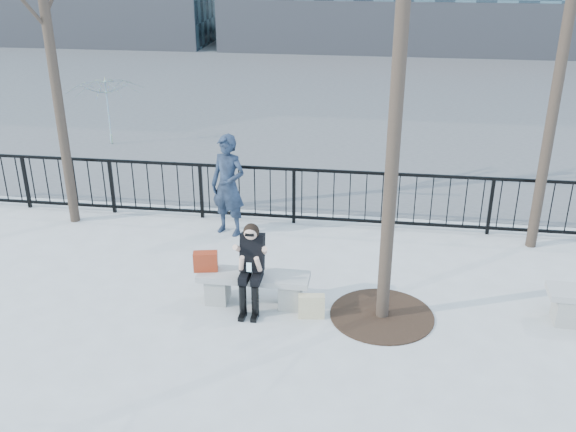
# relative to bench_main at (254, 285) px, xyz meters

# --- Properties ---
(ground) EXTENTS (120.00, 120.00, 0.00)m
(ground) POSITION_rel_bench_main_xyz_m (0.00, 0.00, -0.30)
(ground) COLOR #9C9B97
(ground) RESTS_ON ground
(street_surface) EXTENTS (60.00, 23.00, 0.01)m
(street_surface) POSITION_rel_bench_main_xyz_m (0.00, 15.00, -0.30)
(street_surface) COLOR #474747
(street_surface) RESTS_ON ground
(railing) EXTENTS (14.00, 0.06, 1.10)m
(railing) POSITION_rel_bench_main_xyz_m (0.00, 3.00, 0.25)
(railing) COLOR black
(railing) RESTS_ON ground
(tree_grate) EXTENTS (1.50, 1.50, 0.02)m
(tree_grate) POSITION_rel_bench_main_xyz_m (1.90, -0.10, -0.29)
(tree_grate) COLOR black
(tree_grate) RESTS_ON ground
(bench_main) EXTENTS (1.65, 0.46, 0.49)m
(bench_main) POSITION_rel_bench_main_xyz_m (0.00, 0.00, 0.00)
(bench_main) COLOR gray
(bench_main) RESTS_ON ground
(seated_woman) EXTENTS (0.50, 0.64, 1.34)m
(seated_woman) POSITION_rel_bench_main_xyz_m (0.00, -0.16, 0.37)
(seated_woman) COLOR black
(seated_woman) RESTS_ON ground
(handbag) EXTENTS (0.38, 0.23, 0.29)m
(handbag) POSITION_rel_bench_main_xyz_m (-0.72, 0.02, 0.34)
(handbag) COLOR maroon
(handbag) RESTS_ON bench_main
(shopping_bag) EXTENTS (0.39, 0.19, 0.36)m
(shopping_bag) POSITION_rel_bench_main_xyz_m (0.89, -0.27, -0.12)
(shopping_bag) COLOR beige
(shopping_bag) RESTS_ON ground
(standing_man) EXTENTS (0.79, 0.65, 1.87)m
(standing_man) POSITION_rel_bench_main_xyz_m (-0.91, 2.38, 0.63)
(standing_man) COLOR black
(standing_man) RESTS_ON ground
(vendor_umbrella) EXTENTS (2.38, 2.41, 1.77)m
(vendor_umbrella) POSITION_rel_bench_main_xyz_m (-5.23, 7.31, 0.58)
(vendor_umbrella) COLOR #C5CF2E
(vendor_umbrella) RESTS_ON ground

